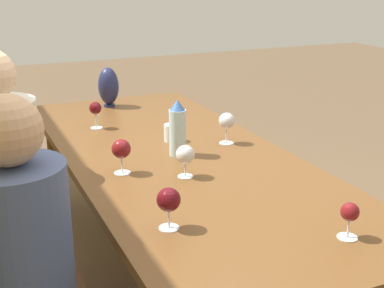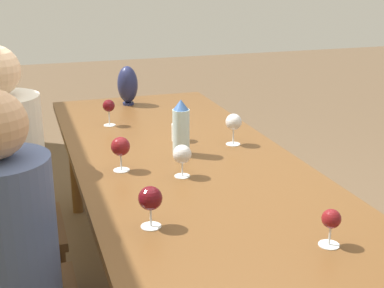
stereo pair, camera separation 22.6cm
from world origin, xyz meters
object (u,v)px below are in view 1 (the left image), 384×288
(water_tumbler, at_px, (171,133))
(wine_glass_1, at_px, (350,213))
(wine_glass_4, at_px, (169,200))
(wine_glass_0, at_px, (227,122))
(vase, at_px, (108,86))
(wine_glass_3, at_px, (95,109))
(person_far, at_px, (5,188))
(wine_glass_5, at_px, (121,150))
(person_near, at_px, (26,261))
(water_bottle, at_px, (178,128))
(wine_glass_2, at_px, (185,155))

(water_tumbler, xyz_separation_m, wine_glass_1, (-1.14, -0.14, 0.04))
(wine_glass_1, xyz_separation_m, wine_glass_4, (0.29, 0.49, 0.01))
(water_tumbler, height_order, wine_glass_0, wine_glass_0)
(wine_glass_1, bearing_deg, wine_glass_4, 59.41)
(vase, bearing_deg, wine_glass_3, 155.81)
(wine_glass_0, bearing_deg, person_far, 89.59)
(vase, bearing_deg, wine_glass_5, 166.93)
(wine_glass_1, height_order, wine_glass_3, wine_glass_3)
(wine_glass_0, distance_m, person_near, 1.20)
(water_bottle, bearing_deg, wine_glass_1, -169.07)
(wine_glass_0, distance_m, wine_glass_1, 1.01)
(wine_glass_5, xyz_separation_m, person_near, (-0.41, 0.45, -0.19))
(water_bottle, distance_m, wine_glass_5, 0.33)
(water_tumbler, height_order, wine_glass_5, wine_glass_5)
(water_bottle, bearing_deg, vase, 2.69)
(water_tumbler, bearing_deg, person_far, 99.52)
(vase, distance_m, wine_glass_3, 0.46)
(wine_glass_1, xyz_separation_m, wine_glass_3, (1.51, 0.42, 0.02))
(wine_glass_5, bearing_deg, wine_glass_3, -5.62)
(wine_glass_3, xyz_separation_m, person_far, (-0.50, 0.52, -0.16))
(water_bottle, distance_m, wine_glass_1, 0.97)
(wine_glass_0, xyz_separation_m, wine_glass_3, (0.51, 0.51, -0.01))
(vase, xyz_separation_m, person_far, (-0.92, 0.71, -0.18))
(wine_glass_4, distance_m, person_near, 0.50)
(water_tumbler, relative_size, wine_glass_5, 0.57)
(water_bottle, xyz_separation_m, wine_glass_3, (0.56, 0.24, -0.02))
(wine_glass_2, distance_m, person_near, 0.75)
(wine_glass_3, xyz_separation_m, wine_glass_5, (-0.68, 0.07, -0.00))
(wine_glass_1, xyz_separation_m, wine_glass_2, (0.68, 0.26, 0.01))
(person_far, bearing_deg, person_near, -179.93)
(wine_glass_1, xyz_separation_m, wine_glass_5, (0.83, 0.49, 0.02))
(water_bottle, relative_size, wine_glass_1, 2.13)
(wine_glass_4, bearing_deg, wine_glass_3, -3.41)
(water_tumbler, xyz_separation_m, wine_glass_3, (0.37, 0.28, 0.06))
(vase, xyz_separation_m, person_near, (-1.51, 0.71, -0.21))
(water_tumbler, distance_m, wine_glass_4, 0.93)
(person_far, bearing_deg, water_bottle, -94.75)
(water_tumbler, relative_size, person_far, 0.07)
(wine_glass_1, distance_m, wine_glass_4, 0.57)
(water_bottle, xyz_separation_m, person_far, (0.06, 0.76, -0.18))
(water_bottle, relative_size, water_tumbler, 3.04)
(wine_glass_4, relative_size, wine_glass_5, 0.97)
(person_near, height_order, person_far, person_far)
(person_far, bearing_deg, wine_glass_5, -111.99)
(wine_glass_0, bearing_deg, wine_glass_1, 174.74)
(wine_glass_5, height_order, person_near, person_near)
(wine_glass_3, bearing_deg, water_tumbler, -142.77)
(wine_glass_1, bearing_deg, wine_glass_3, 15.48)
(vase, bearing_deg, wine_glass_4, 170.93)
(vase, relative_size, wine_glass_2, 1.78)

